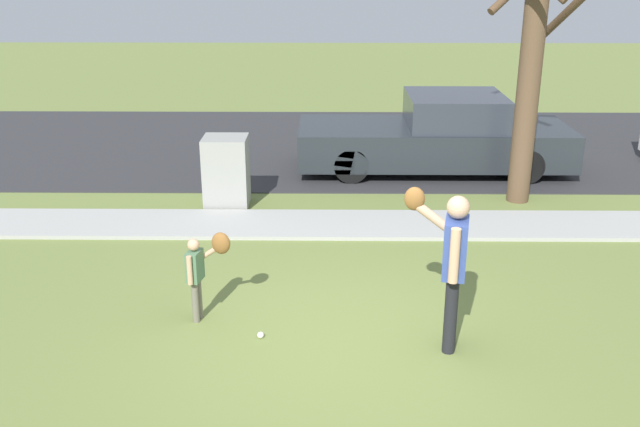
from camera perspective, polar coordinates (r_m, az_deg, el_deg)
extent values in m
plane|color=olive|center=(11.15, 1.66, -1.21)|extent=(48.00, 48.00, 0.00)
cube|color=#A3A39E|center=(11.23, 1.66, -0.88)|extent=(36.00, 1.20, 0.06)
cube|color=#2D2D30|center=(16.01, 1.37, 5.49)|extent=(36.00, 6.80, 0.02)
cylinder|color=black|center=(7.78, 10.34, -7.99)|extent=(0.14, 0.14, 0.87)
cylinder|color=black|center=(7.93, 10.40, -7.41)|extent=(0.14, 0.14, 0.87)
cube|color=#33478C|center=(7.54, 10.72, -2.68)|extent=(0.32, 0.46, 0.62)
sphere|color=tan|center=(7.38, 10.95, 0.50)|extent=(0.24, 0.24, 0.24)
cylinder|color=tan|center=(7.29, 10.65, -3.33)|extent=(0.10, 0.10, 0.58)
cylinder|color=tan|center=(7.71, 8.97, -0.29)|extent=(0.54, 0.21, 0.42)
ellipsoid|color=brown|center=(7.66, 7.54, 1.17)|extent=(0.24, 0.18, 0.26)
cylinder|color=#6B6656|center=(8.53, -9.63, -6.65)|extent=(0.08, 0.08, 0.51)
cylinder|color=#6B6656|center=(8.45, -9.88, -6.95)|extent=(0.08, 0.08, 0.51)
cube|color=#4C7251|center=(8.30, -9.93, -4.12)|extent=(0.19, 0.27, 0.36)
sphere|color=tan|center=(8.20, -10.04, -2.46)|extent=(0.14, 0.14, 0.14)
cylinder|color=tan|center=(8.32, -8.62, -3.00)|extent=(0.32, 0.12, 0.24)
ellipsoid|color=brown|center=(8.24, -7.89, -2.36)|extent=(0.24, 0.18, 0.26)
cylinder|color=tan|center=(8.17, -10.33, -4.48)|extent=(0.06, 0.06, 0.34)
sphere|color=white|center=(8.12, -4.75, -9.61)|extent=(0.07, 0.07, 0.07)
cube|color=gray|center=(12.11, -7.46, 3.33)|extent=(0.73, 0.66, 1.18)
cylinder|color=brown|center=(12.32, 16.45, 11.65)|extent=(0.38, 0.38, 4.81)
cylinder|color=brown|center=(12.56, 19.01, 14.86)|extent=(0.54, 1.36, 1.03)
cube|color=#23282D|center=(14.18, 8.97, 5.56)|extent=(5.20, 1.95, 0.70)
cube|color=#2D333D|center=(14.09, 10.70, 8.08)|extent=(1.82, 1.79, 0.60)
cylinder|color=black|center=(13.26, 2.51, 3.84)|extent=(0.64, 0.22, 0.64)
cylinder|color=black|center=(14.92, 2.31, 5.71)|extent=(0.64, 0.22, 0.64)
cylinder|color=black|center=(13.74, 16.09, 3.65)|extent=(0.64, 0.22, 0.64)
cylinder|color=black|center=(15.36, 14.48, 5.50)|extent=(0.64, 0.22, 0.64)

